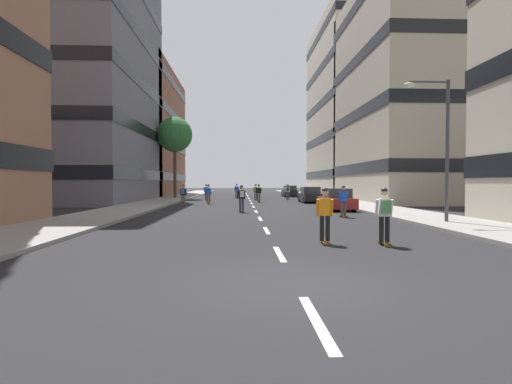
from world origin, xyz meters
name	(u,v)px	position (x,y,z in m)	size (l,w,h in m)	color
ground_plane	(250,201)	(0.00, 31.62, 0.00)	(189.69, 189.69, 0.00)	black
sidewalk_left	(170,199)	(-8.87, 35.57, 0.07)	(3.96, 86.94, 0.14)	gray
sidewalk_right	(327,199)	(8.87, 35.57, 0.07)	(3.96, 86.94, 0.14)	gray
lane_markings	(250,201)	(0.00, 33.00, 0.00)	(0.16, 72.20, 0.01)	silver
building_left_mid	(67,65)	(-18.36, 31.81, 13.72)	(15.14, 18.83, 27.25)	slate
building_left_far	(124,133)	(-18.36, 50.27, 9.25)	(15.14, 22.02, 18.32)	brown
building_right_mid	(426,94)	(18.36, 31.81, 11.19)	(15.14, 18.22, 22.19)	#B2A893
building_right_far	(367,109)	(18.36, 50.27, 13.15)	(15.14, 20.47, 26.12)	#BCB29E
parked_car_near	(290,192)	(5.69, 44.23, 0.70)	(1.82, 4.40, 1.52)	black
parked_car_mid	(310,195)	(5.69, 29.10, 0.70)	(1.82, 4.40, 1.52)	black
parked_car_far	(337,200)	(5.69, 19.07, 0.70)	(1.82, 4.40, 1.52)	maroon
street_tree_near	(175,135)	(-8.87, 38.73, 7.63)	(4.18, 4.18, 9.63)	#4C3823
streetlamp_right	(440,135)	(8.11, 9.91, 4.14)	(2.13, 0.30, 6.50)	#3F3F44
skater_0	(259,192)	(0.76, 29.78, 0.98)	(0.53, 0.90, 1.78)	brown
skater_1	(385,212)	(3.39, 4.27, 1.02)	(0.55, 0.91, 1.78)	brown
skater_2	(325,213)	(1.61, 4.64, 0.98)	(0.55, 0.91, 1.78)	brown
skater_3	(242,197)	(-0.97, 17.28, 1.02)	(0.56, 0.92, 1.78)	brown
skater_4	(343,200)	(4.69, 13.66, 0.98)	(0.56, 0.92, 1.78)	brown
skater_5	(209,193)	(-3.90, 27.07, 0.98)	(0.54, 0.91, 1.78)	brown
skater_6	(183,194)	(-5.77, 24.39, 1.02)	(0.54, 0.91, 1.78)	brown
skater_7	(206,191)	(-4.73, 34.08, 1.02)	(0.55, 0.92, 1.78)	brown
skater_8	(288,191)	(4.29, 35.28, 1.02)	(0.53, 0.90, 1.78)	brown
skater_9	(237,190)	(-1.49, 39.73, 0.98)	(0.57, 0.92, 1.78)	brown
skater_10	(256,191)	(0.65, 34.35, 1.02)	(0.55, 0.92, 1.78)	brown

